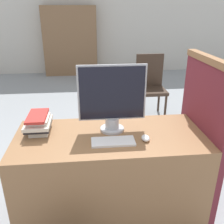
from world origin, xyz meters
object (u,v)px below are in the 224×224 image
Objects in this scene: monitor at (112,99)px; keyboard at (113,142)px; mouse at (146,138)px; far_chair at (150,83)px; book_stack at (39,123)px.

monitor is 0.33m from keyboard.
mouse is at bearing -40.68° from monitor.
far_chair is at bearing 69.11° from keyboard.
keyboard is 0.33× the size of far_chair.
keyboard is 1.13× the size of book_stack.
monitor is 0.39m from mouse.
monitor is at bearing -3.05° from book_stack.
far_chair reaches higher than book_stack.
far_chair reaches higher than keyboard.
book_stack is at bearing 157.36° from keyboard.
monitor reaches higher than book_stack.
mouse is 0.84m from book_stack.
monitor reaches higher than mouse.
mouse reaches higher than keyboard.
keyboard is 0.62m from book_stack.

